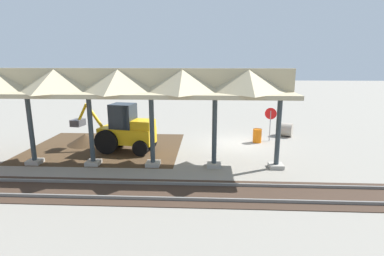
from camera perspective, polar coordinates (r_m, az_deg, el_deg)
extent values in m
plane|color=gray|center=(19.54, 8.57, -2.96)|extent=(120.00, 120.00, 0.00)
cube|color=#42301E|center=(19.26, -16.07, -3.56)|extent=(9.11, 7.00, 0.01)
cube|color=#9E998E|center=(15.69, 15.70, -6.94)|extent=(0.70, 0.70, 0.20)
cylinder|color=#2D383D|center=(15.21, 16.09, -0.90)|extent=(0.24, 0.24, 3.60)
cube|color=#9E998E|center=(15.30, 4.19, -6.99)|extent=(0.70, 0.70, 0.20)
cylinder|color=#2D383D|center=(14.81, 4.30, -0.79)|extent=(0.24, 0.24, 3.60)
cube|color=#9E998E|center=(15.53, -7.43, -6.75)|extent=(0.70, 0.70, 0.20)
cylinder|color=#2D383D|center=(15.05, -7.62, -0.65)|extent=(0.24, 0.24, 3.60)
cube|color=#9E998E|center=(16.37, -18.27, -6.29)|extent=(0.70, 0.70, 0.20)
cylinder|color=#2D383D|center=(15.91, -18.70, -0.49)|extent=(0.24, 0.24, 3.60)
cube|color=#9E998E|center=(17.71, -27.74, -5.69)|extent=(0.70, 0.70, 0.20)
cylinder|color=#2D383D|center=(17.29, -28.32, -0.33)|extent=(0.24, 0.24, 3.60)
cube|color=tan|center=(15.09, -13.69, 6.47)|extent=(16.74, 3.20, 0.20)
cube|color=tan|center=(15.03, -13.82, 8.93)|extent=(16.74, 0.20, 1.10)
pyramid|color=tan|center=(14.54, 10.68, 8.95)|extent=(2.80, 3.20, 1.10)
pyramid|color=tan|center=(14.46, -1.78, 9.14)|extent=(2.80, 3.20, 1.10)
pyramid|color=tan|center=(15.03, -13.82, 8.93)|extent=(2.80, 3.20, 1.10)
pyramid|color=tan|center=(16.19, -24.53, 8.41)|extent=(2.80, 3.20, 1.10)
cube|color=slate|center=(13.21, 11.41, -10.66)|extent=(60.00, 0.08, 0.15)
cube|color=slate|center=(11.93, 12.43, -13.41)|extent=(60.00, 0.08, 0.15)
cube|color=#38281E|center=(12.59, 11.88, -12.21)|extent=(60.00, 2.58, 0.03)
cylinder|color=gray|center=(20.41, 14.64, 0.38)|extent=(0.06, 0.06, 2.03)
cylinder|color=red|center=(20.25, 14.77, 2.67)|extent=(0.72, 0.30, 0.76)
cube|color=#EAB214|center=(17.92, -12.25, -1.36)|extent=(3.38, 1.84, 0.90)
cube|color=#1E262D|center=(17.76, -13.01, 2.27)|extent=(1.48, 1.38, 1.40)
cube|color=#EAB214|center=(17.35, -9.30, 0.68)|extent=(1.33, 1.28, 0.50)
cylinder|color=black|center=(19.02, -13.93, -1.46)|extent=(1.43, 0.54, 1.40)
cylinder|color=black|center=(17.80, -15.98, -2.57)|extent=(1.43, 0.54, 1.40)
cylinder|color=black|center=(18.21, -8.20, -2.66)|extent=(0.94, 0.45, 0.90)
cylinder|color=black|center=(17.05, -9.77, -3.80)|extent=(0.94, 0.45, 0.90)
cylinder|color=#EAB214|center=(18.65, -18.16, 2.32)|extent=(1.08, 0.36, 1.41)
cylinder|color=#EAB214|center=(19.06, -20.22, 2.62)|extent=(0.82, 0.30, 1.23)
cube|color=#47474C|center=(19.34, -20.91, 0.96)|extent=(0.73, 0.89, 0.40)
cone|color=#42301E|center=(20.43, -19.59, -2.88)|extent=(4.52, 4.52, 1.34)
cylinder|color=#9E9384|center=(22.10, 17.28, -0.28)|extent=(1.28, 1.26, 0.94)
cylinder|color=black|center=(22.18, 16.03, -0.15)|extent=(0.26, 0.57, 0.61)
cylinder|color=orange|center=(19.96, 12.31, -1.44)|extent=(0.56, 0.56, 0.90)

